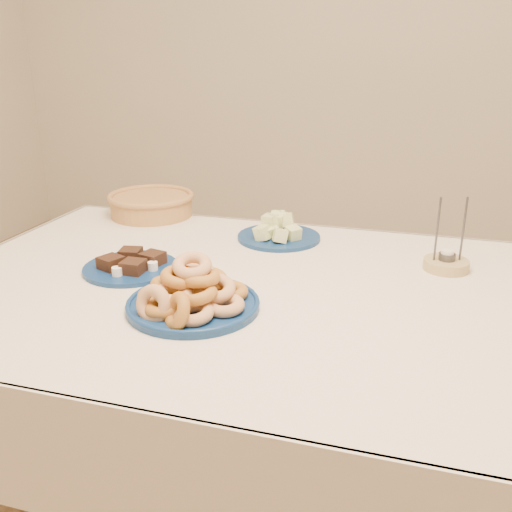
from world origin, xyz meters
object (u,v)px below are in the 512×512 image
Objects in this scene: candle_holder at (446,263)px; wicker_basket at (151,204)px; melon_plate at (277,232)px; dining_table at (262,325)px; brownie_plate at (131,265)px; donut_platter at (191,295)px.

wicker_basket is at bearing 166.02° from candle_holder.
melon_plate reaches higher than wicker_basket.
dining_table is at bearing -42.37° from wicker_basket.
melon_plate is at bearing 49.37° from brownie_plate.
donut_platter is at bearing -35.60° from brownie_plate.
wicker_basket is at bearing 137.63° from dining_table.
brownie_plate is at bearing 178.76° from dining_table.
candle_holder reaches higher than wicker_basket.
wicker_basket reaches higher than dining_table.
wicker_basket is at bearing 122.83° from donut_platter.
candle_holder is (0.81, 0.25, 0.01)m from brownie_plate.
wicker_basket is (-0.55, 0.50, 0.15)m from dining_table.
dining_table is 0.25m from donut_platter.
donut_platter is (-0.12, -0.17, 0.14)m from dining_table.
brownie_plate is (-0.25, 0.18, -0.02)m from donut_platter.
donut_platter is 2.00× the size of candle_holder.
donut_platter is 0.31m from brownie_plate.
donut_platter is at bearing -96.31° from melon_plate.
brownie_plate is 0.84m from candle_holder.
wicker_basket is 1.81× the size of candle_holder.
melon_plate is (-0.06, 0.37, 0.13)m from dining_table.
donut_platter is 1.25× the size of melon_plate.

